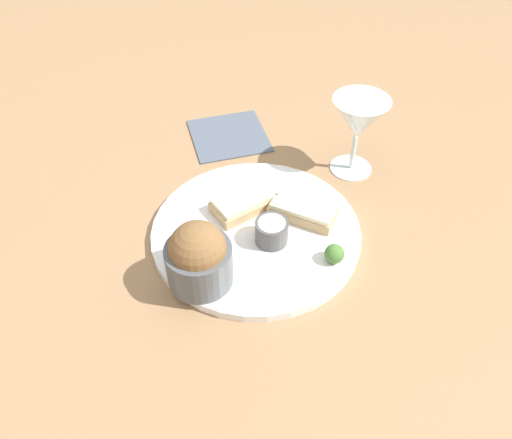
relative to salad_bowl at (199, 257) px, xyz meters
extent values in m
plane|color=#93704C|center=(0.09, 0.09, -0.06)|extent=(4.00, 4.00, 0.00)
cylinder|color=white|center=(0.09, 0.09, -0.05)|extent=(0.33, 0.33, 0.01)
cylinder|color=#4C5156|center=(0.00, 0.00, -0.01)|extent=(0.09, 0.09, 0.06)
sphere|color=brown|center=(0.00, 0.00, 0.02)|extent=(0.08, 0.08, 0.08)
cylinder|color=#4C4C4C|center=(0.11, 0.06, -0.03)|extent=(0.05, 0.05, 0.04)
cylinder|color=beige|center=(0.11, 0.06, -0.01)|extent=(0.04, 0.04, 0.01)
cube|color=tan|center=(0.07, 0.14, -0.04)|extent=(0.12, 0.10, 0.02)
cube|color=beige|center=(0.07, 0.14, -0.02)|extent=(0.11, 0.09, 0.01)
cube|color=tan|center=(0.16, 0.11, -0.04)|extent=(0.11, 0.09, 0.02)
cube|color=beige|center=(0.16, 0.11, -0.02)|extent=(0.11, 0.09, 0.01)
cylinder|color=silver|center=(0.27, 0.24, -0.06)|extent=(0.07, 0.07, 0.01)
cylinder|color=silver|center=(0.27, 0.24, -0.02)|extent=(0.01, 0.01, 0.06)
cone|color=silver|center=(0.27, 0.24, 0.05)|extent=(0.10, 0.10, 0.07)
sphere|color=#477533|center=(0.19, 0.01, -0.03)|extent=(0.03, 0.03, 0.03)
cube|color=#4C5666|center=(0.06, 0.36, -0.06)|extent=(0.16, 0.17, 0.01)
camera|label=1|loc=(0.03, -0.44, 0.51)|focal=35.00mm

